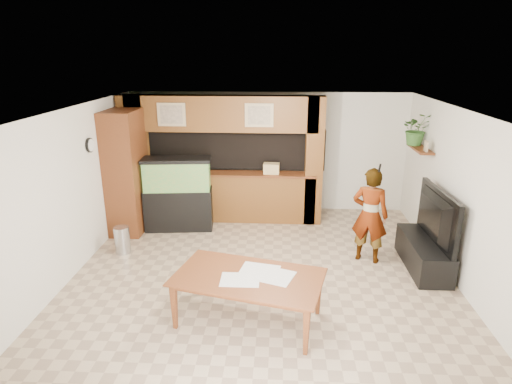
# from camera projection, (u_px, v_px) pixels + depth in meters

# --- Properties ---
(floor) EXTENTS (6.50, 6.50, 0.00)m
(floor) POSITION_uv_depth(u_px,v_px,m) (261.00, 279.00, 6.74)
(floor) COLOR tan
(floor) RESTS_ON ground
(ceiling) EXTENTS (6.50, 6.50, 0.00)m
(ceiling) POSITION_uv_depth(u_px,v_px,m) (262.00, 113.00, 5.93)
(ceiling) COLOR white
(ceiling) RESTS_ON wall_back
(wall_back) EXTENTS (6.00, 0.00, 6.00)m
(wall_back) POSITION_uv_depth(u_px,v_px,m) (268.00, 152.00, 9.41)
(wall_back) COLOR silver
(wall_back) RESTS_ON floor
(wall_left) EXTENTS (0.00, 6.50, 6.50)m
(wall_left) POSITION_uv_depth(u_px,v_px,m) (65.00, 198.00, 6.49)
(wall_left) COLOR silver
(wall_left) RESTS_ON floor
(wall_right) EXTENTS (0.00, 6.50, 6.50)m
(wall_right) POSITION_uv_depth(u_px,v_px,m) (469.00, 205.00, 6.17)
(wall_right) COLOR silver
(wall_right) RESTS_ON floor
(partition) EXTENTS (4.20, 0.99, 2.60)m
(partition) POSITION_uv_depth(u_px,v_px,m) (222.00, 158.00, 8.88)
(partition) COLOR brown
(partition) RESTS_ON floor
(wall_clock) EXTENTS (0.05, 0.25, 0.25)m
(wall_clock) POSITION_uv_depth(u_px,v_px,m) (90.00, 145.00, 7.25)
(wall_clock) COLOR black
(wall_clock) RESTS_ON wall_left
(wall_shelf) EXTENTS (0.25, 0.90, 0.04)m
(wall_shelf) POSITION_uv_depth(u_px,v_px,m) (420.00, 149.00, 7.90)
(wall_shelf) COLOR brown
(wall_shelf) RESTS_ON wall_right
(pantry_cabinet) EXTENTS (0.60, 0.97, 2.38)m
(pantry_cabinet) POSITION_uv_depth(u_px,v_px,m) (126.00, 172.00, 8.26)
(pantry_cabinet) COLOR brown
(pantry_cabinet) RESTS_ON floor
(trash_can) EXTENTS (0.27, 0.27, 0.49)m
(trash_can) POSITION_uv_depth(u_px,v_px,m) (122.00, 240.00, 7.56)
(trash_can) COLOR #B2B2B7
(trash_can) RESTS_ON floor
(aquarium) EXTENTS (1.32, 0.49, 1.46)m
(aquarium) POSITION_uv_depth(u_px,v_px,m) (178.00, 195.00, 8.46)
(aquarium) COLOR black
(aquarium) RESTS_ON floor
(tv_stand) EXTENTS (0.54, 1.46, 0.49)m
(tv_stand) POSITION_uv_depth(u_px,v_px,m) (423.00, 254.00, 7.03)
(tv_stand) COLOR black
(tv_stand) RESTS_ON floor
(television) EXTENTS (0.25, 1.49, 0.86)m
(television) POSITION_uv_depth(u_px,v_px,m) (429.00, 216.00, 6.82)
(television) COLOR black
(television) RESTS_ON tv_stand
(photo_frame) EXTENTS (0.03, 0.14, 0.19)m
(photo_frame) POSITION_uv_depth(u_px,v_px,m) (426.00, 146.00, 7.57)
(photo_frame) COLOR tan
(photo_frame) RESTS_ON wall_shelf
(potted_plant) EXTENTS (0.57, 0.50, 0.61)m
(potted_plant) POSITION_uv_depth(u_px,v_px,m) (417.00, 129.00, 8.03)
(potted_plant) COLOR #315D25
(potted_plant) RESTS_ON wall_shelf
(person) EXTENTS (0.70, 0.59, 1.64)m
(person) POSITION_uv_depth(u_px,v_px,m) (370.00, 215.00, 7.11)
(person) COLOR #9C7F55
(person) RESTS_ON floor
(microphone) EXTENTS (0.03, 0.09, 0.15)m
(microphone) POSITION_uv_depth(u_px,v_px,m) (380.00, 168.00, 6.69)
(microphone) COLOR black
(microphone) RESTS_ON person
(dining_table) EXTENTS (2.10, 1.49, 0.67)m
(dining_table) POSITION_uv_depth(u_px,v_px,m) (247.00, 300.00, 5.57)
(dining_table) COLOR brown
(dining_table) RESTS_ON floor
(newspaper_a) EXTENTS (0.68, 0.59, 0.01)m
(newspaper_a) POSITION_uv_depth(u_px,v_px,m) (271.00, 275.00, 5.51)
(newspaper_a) COLOR silver
(newspaper_a) RESTS_ON dining_table
(newspaper_b) EXTENTS (0.49, 0.36, 0.01)m
(newspaper_b) POSITION_uv_depth(u_px,v_px,m) (240.00, 280.00, 5.40)
(newspaper_b) COLOR silver
(newspaper_b) RESTS_ON dining_table
(newspaper_c) EXTENTS (0.56, 0.46, 0.01)m
(newspaper_c) POSITION_uv_depth(u_px,v_px,m) (260.00, 270.00, 5.64)
(newspaper_c) COLOR silver
(newspaper_c) RESTS_ON dining_table
(counter_box) EXTENTS (0.33, 0.23, 0.21)m
(counter_box) POSITION_uv_depth(u_px,v_px,m) (271.00, 168.00, 8.70)
(counter_box) COLOR tan
(counter_box) RESTS_ON partition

